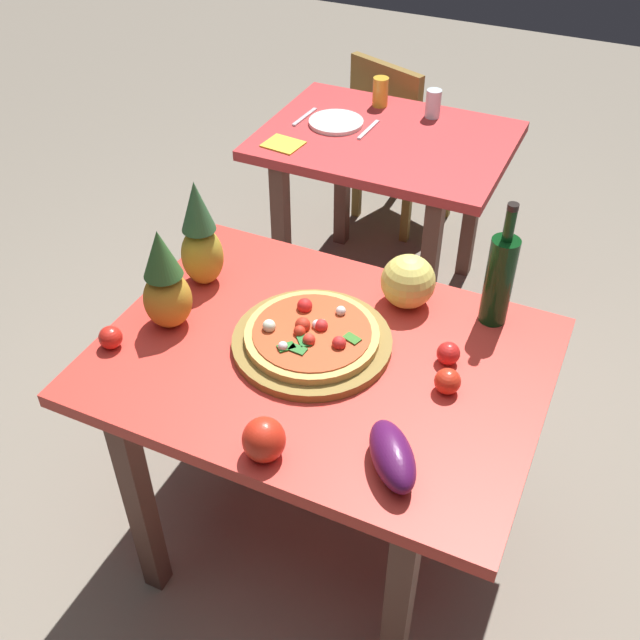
# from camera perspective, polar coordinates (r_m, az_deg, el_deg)

# --- Properties ---
(ground_plane) EXTENTS (10.00, 10.00, 0.00)m
(ground_plane) POSITION_cam_1_polar(r_m,az_deg,el_deg) (2.53, 0.11, -15.59)
(ground_plane) COLOR gray
(display_table) EXTENTS (1.15, 0.85, 0.77)m
(display_table) POSITION_cam_1_polar(r_m,az_deg,el_deg) (2.02, 0.14, -4.80)
(display_table) COLOR brown
(display_table) RESTS_ON ground_plane
(background_table) EXTENTS (0.96, 0.73, 0.77)m
(background_table) POSITION_cam_1_polar(r_m,az_deg,el_deg) (3.07, 4.93, 11.74)
(background_table) COLOR brown
(background_table) RESTS_ON ground_plane
(dining_chair) EXTENTS (0.52, 0.52, 0.85)m
(dining_chair) POSITION_cam_1_polar(r_m,az_deg,el_deg) (3.69, 5.92, 13.94)
(dining_chair) COLOR olive
(dining_chair) RESTS_ON ground_plane
(pizza_board) EXTENTS (0.42, 0.42, 0.02)m
(pizza_board) POSITION_cam_1_polar(r_m,az_deg,el_deg) (1.97, -0.61, -1.69)
(pizza_board) COLOR olive
(pizza_board) RESTS_ON display_table
(pizza) EXTENTS (0.35, 0.35, 0.06)m
(pizza) POSITION_cam_1_polar(r_m,az_deg,el_deg) (1.95, -0.65, -1.06)
(pizza) COLOR tan
(pizza) RESTS_ON pizza_board
(wine_bottle) EXTENTS (0.08, 0.08, 0.37)m
(wine_bottle) POSITION_cam_1_polar(r_m,az_deg,el_deg) (2.03, 13.54, 3.12)
(wine_bottle) COLOR #0B3312
(wine_bottle) RESTS_ON display_table
(pineapple_left) EXTENTS (0.13, 0.13, 0.30)m
(pineapple_left) POSITION_cam_1_polar(r_m,az_deg,el_deg) (2.00, -11.73, 2.70)
(pineapple_left) COLOR #C08D29
(pineapple_left) RESTS_ON display_table
(pineapple_right) EXTENTS (0.12, 0.12, 0.33)m
(pineapple_right) POSITION_cam_1_polar(r_m,az_deg,el_deg) (2.14, -9.12, 6.13)
(pineapple_right) COLOR #AD982D
(pineapple_right) RESTS_ON display_table
(melon) EXTENTS (0.15, 0.15, 0.15)m
(melon) POSITION_cam_1_polar(r_m,az_deg,el_deg) (2.08, 6.74, 2.94)
(melon) COLOR #E5D662
(melon) RESTS_ON display_table
(bell_pepper) EXTENTS (0.10, 0.10, 0.11)m
(bell_pepper) POSITION_cam_1_polar(r_m,az_deg,el_deg) (1.69, -4.31, -9.10)
(bell_pepper) COLOR red
(bell_pepper) RESTS_ON display_table
(eggplant) EXTENTS (0.19, 0.21, 0.09)m
(eggplant) POSITION_cam_1_polar(r_m,az_deg,el_deg) (1.66, 5.54, -10.28)
(eggplant) COLOR #4A1446
(eggplant) RESTS_ON display_table
(tomato_near_board) EXTENTS (0.06, 0.06, 0.06)m
(tomato_near_board) POSITION_cam_1_polar(r_m,az_deg,el_deg) (2.03, -15.70, -1.29)
(tomato_near_board) COLOR red
(tomato_near_board) RESTS_ON display_table
(tomato_by_bottle) EXTENTS (0.07, 0.07, 0.07)m
(tomato_by_bottle) POSITION_cam_1_polar(r_m,az_deg,el_deg) (1.86, 9.71, -4.64)
(tomato_by_bottle) COLOR red
(tomato_by_bottle) RESTS_ON display_table
(tomato_at_corner) EXTENTS (0.06, 0.06, 0.06)m
(tomato_at_corner) POSITION_cam_1_polar(r_m,az_deg,el_deg) (1.94, 9.77, -2.53)
(tomato_at_corner) COLOR red
(tomato_at_corner) RESTS_ON display_table
(drinking_glass_juice) EXTENTS (0.06, 0.06, 0.12)m
(drinking_glass_juice) POSITION_cam_1_polar(r_m,az_deg,el_deg) (3.25, 4.64, 16.98)
(drinking_glass_juice) COLOR gold
(drinking_glass_juice) RESTS_ON background_table
(drinking_glass_water) EXTENTS (0.06, 0.06, 0.11)m
(drinking_glass_water) POSITION_cam_1_polar(r_m,az_deg,el_deg) (3.17, 8.64, 16.03)
(drinking_glass_water) COLOR silver
(drinking_glass_water) RESTS_ON background_table
(dinner_plate) EXTENTS (0.22, 0.22, 0.02)m
(dinner_plate) POSITION_cam_1_polar(r_m,az_deg,el_deg) (3.09, 1.24, 14.86)
(dinner_plate) COLOR white
(dinner_plate) RESTS_ON background_table
(fork_utensil) EXTENTS (0.03, 0.18, 0.01)m
(fork_utensil) POSITION_cam_1_polar(r_m,az_deg,el_deg) (3.15, -1.18, 15.25)
(fork_utensil) COLOR silver
(fork_utensil) RESTS_ON background_table
(knife_utensil) EXTENTS (0.02, 0.18, 0.01)m
(knife_utensil) POSITION_cam_1_polar(r_m,az_deg,el_deg) (3.05, 3.72, 14.30)
(knife_utensil) COLOR silver
(knife_utensil) RESTS_ON background_table
(napkin_folded) EXTENTS (0.15, 0.13, 0.01)m
(napkin_folded) POSITION_cam_1_polar(r_m,az_deg,el_deg) (2.94, -2.83, 13.26)
(napkin_folded) COLOR yellow
(napkin_folded) RESTS_ON background_table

